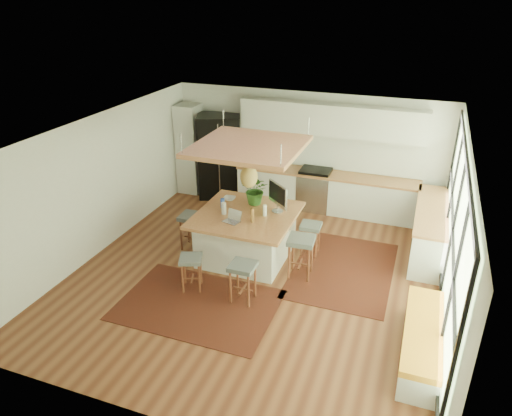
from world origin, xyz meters
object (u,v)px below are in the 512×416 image
at_px(fridge, 220,160).
at_px(stool_near_right, 243,282).
at_px(island, 246,235).
at_px(laptop, 231,216).
at_px(stool_left_side, 192,232).
at_px(stool_near_left, 192,271).
at_px(stool_right_front, 300,259).
at_px(monitor, 278,199).
at_px(microwave, 259,159).
at_px(island_plant, 256,193).
at_px(stool_right_back, 310,238).

xyz_separation_m(fridge, stool_near_right, (2.19, -4.02, -0.57)).
distance_m(island, laptop, 0.73).
xyz_separation_m(stool_near_right, stool_left_side, (-1.62, 1.33, 0.00)).
relative_size(stool_near_left, stool_right_front, 0.81).
relative_size(monitor, microwave, 1.31).
bearing_deg(island, stool_right_front, -15.03).
xyz_separation_m(stool_left_side, microwave, (0.48, 2.66, 0.73)).
relative_size(stool_left_side, monitor, 1.17).
distance_m(island, stool_left_side, 1.16).
relative_size(fridge, laptop, 6.51).
distance_m(microwave, island_plant, 2.23).
height_order(fridge, stool_near_right, fridge).
bearing_deg(stool_left_side, island_plant, 24.94).
distance_m(island, microwave, 2.77).
bearing_deg(stool_near_left, stool_right_front, 32.09).
xyz_separation_m(stool_near_right, microwave, (-1.14, 3.99, 0.73)).
height_order(stool_right_back, island_plant, island_plant).
distance_m(stool_right_back, laptop, 1.73).
bearing_deg(stool_left_side, microwave, 79.81).
height_order(fridge, stool_right_front, fridge).
relative_size(stool_near_right, stool_right_front, 0.90).
height_order(island, monitor, monitor).
xyz_separation_m(stool_near_right, stool_right_front, (0.71, 1.06, 0.00)).
bearing_deg(microwave, stool_right_front, -65.35).
relative_size(stool_right_front, stool_left_side, 1.07).
bearing_deg(fridge, stool_near_right, -82.82).
distance_m(laptop, monitor, 0.99).
bearing_deg(monitor, stool_right_back, 60.65).
relative_size(stool_near_left, island_plant, 1.07).
distance_m(stool_near_left, island_plant, 2.09).
height_order(fridge, monitor, fridge).
bearing_deg(stool_right_front, stool_near_left, -147.91).
distance_m(stool_near_right, island_plant, 2.09).
xyz_separation_m(stool_right_back, monitor, (-0.62, -0.22, 0.83)).
distance_m(island, stool_right_front, 1.22).
xyz_separation_m(stool_right_back, laptop, (-1.28, -0.94, 0.70)).
height_order(laptop, monitor, monitor).
height_order(fridge, laptop, fridge).
height_order(stool_right_front, stool_left_side, stool_right_front).
relative_size(stool_right_front, stool_right_back, 1.20).
bearing_deg(island_plant, stool_near_left, -105.51).
bearing_deg(microwave, island, -83.15).
height_order(island, stool_near_right, island).
xyz_separation_m(fridge, stool_right_front, (2.90, -2.95, -0.57)).
height_order(stool_near_right, island_plant, island_plant).
relative_size(fridge, stool_near_left, 3.23).
relative_size(stool_near_right, stool_left_side, 0.96).
height_order(stool_right_back, microwave, microwave).
xyz_separation_m(island, monitor, (0.53, 0.30, 0.72)).
bearing_deg(stool_near_right, island_plant, 103.52).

